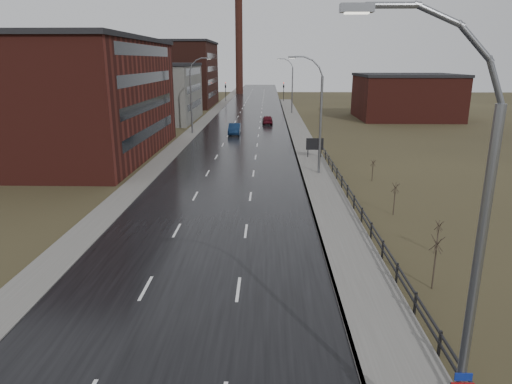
# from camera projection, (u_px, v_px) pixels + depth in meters

# --- Properties ---
(road) EXTENTS (14.00, 300.00, 0.06)m
(road) POSITION_uv_depth(u_px,v_px,m) (243.00, 136.00, 68.64)
(road) COLOR black
(road) RESTS_ON ground
(sidewalk_right) EXTENTS (3.20, 180.00, 0.18)m
(sidewalk_right) POSITION_uv_depth(u_px,v_px,m) (318.00, 176.00, 44.40)
(sidewalk_right) COLOR #595651
(sidewalk_right) RESTS_ON ground
(curb_right) EXTENTS (0.16, 180.00, 0.18)m
(curb_right) POSITION_uv_depth(u_px,v_px,m) (302.00, 176.00, 44.44)
(curb_right) COLOR slate
(curb_right) RESTS_ON ground
(sidewalk_left) EXTENTS (2.40, 260.00, 0.12)m
(sidewalk_left) POSITION_uv_depth(u_px,v_px,m) (189.00, 135.00, 68.84)
(sidewalk_left) COLOR #595651
(sidewalk_left) RESTS_ON ground
(warehouse_near) EXTENTS (22.44, 28.56, 13.50)m
(warehouse_near) POSITION_uv_depth(u_px,v_px,m) (55.00, 98.00, 52.89)
(warehouse_near) COLOR #471914
(warehouse_near) RESTS_ON ground
(warehouse_mid) EXTENTS (16.32, 20.40, 10.50)m
(warehouse_mid) POSITION_uv_depth(u_px,v_px,m) (152.00, 92.00, 84.92)
(warehouse_mid) COLOR slate
(warehouse_mid) RESTS_ON ground
(warehouse_far) EXTENTS (26.52, 24.48, 15.50)m
(warehouse_far) POSITION_uv_depth(u_px,v_px,m) (161.00, 74.00, 113.16)
(warehouse_far) COLOR #331611
(warehouse_far) RESTS_ON ground
(building_right) EXTENTS (18.36, 16.32, 8.50)m
(building_right) POSITION_uv_depth(u_px,v_px,m) (406.00, 96.00, 87.85)
(building_right) COLOR #471914
(building_right) RESTS_ON ground
(smokestack) EXTENTS (2.70, 2.70, 30.70)m
(smokestack) POSITION_uv_depth(u_px,v_px,m) (239.00, 46.00, 150.93)
(smokestack) COLOR #331611
(smokestack) RESTS_ON ground
(streetlight_main) EXTENTS (3.91, 0.29, 12.11)m
(streetlight_main) POSITION_uv_depth(u_px,v_px,m) (463.00, 268.00, 11.05)
(streetlight_main) COLOR slate
(streetlight_main) RESTS_ON ground
(streetlight_right_mid) EXTENTS (3.36, 0.28, 11.35)m
(streetlight_right_mid) POSITION_uv_depth(u_px,v_px,m) (318.00, 115.00, 43.77)
(streetlight_right_mid) COLOR slate
(streetlight_right_mid) RESTS_ON ground
(streetlight_left) EXTENTS (3.36, 0.28, 11.35)m
(streetlight_left) POSITION_uv_depth(u_px,v_px,m) (193.00, 95.00, 69.14)
(streetlight_left) COLOR slate
(streetlight_left) RESTS_ON ground
(streetlight_right_far) EXTENTS (3.36, 0.28, 11.35)m
(streetlight_right_far) POSITION_uv_depth(u_px,v_px,m) (291.00, 86.00, 95.63)
(streetlight_right_far) COLOR slate
(streetlight_right_far) RESTS_ON ground
(guardrail) EXTENTS (0.10, 53.05, 1.10)m
(guardrail) POSITION_uv_depth(u_px,v_px,m) (374.00, 232.00, 28.16)
(guardrail) COLOR black
(guardrail) RESTS_ON ground
(shrub_c) EXTENTS (0.66, 0.69, 2.80)m
(shrub_c) POSITION_uv_depth(u_px,v_px,m) (435.00, 261.00, 22.27)
(shrub_c) COLOR #382D23
(shrub_c) RESTS_ON ground
(shrub_d) EXTENTS (0.48, 0.50, 2.00)m
(shrub_d) POSITION_uv_depth(u_px,v_px,m) (438.00, 236.00, 26.57)
(shrub_d) COLOR #382D23
(shrub_d) RESTS_ON ground
(shrub_e) EXTENTS (0.58, 0.61, 2.43)m
(shrub_e) POSITION_uv_depth(u_px,v_px,m) (395.00, 198.00, 33.13)
(shrub_e) COLOR #382D23
(shrub_e) RESTS_ON ground
(shrub_f) EXTENTS (0.48, 0.51, 2.02)m
(shrub_f) POSITION_uv_depth(u_px,v_px,m) (373.00, 170.00, 42.64)
(shrub_f) COLOR #382D23
(shrub_f) RESTS_ON ground
(billboard) EXTENTS (1.98, 0.17, 2.39)m
(billboard) POSITION_uv_depth(u_px,v_px,m) (315.00, 145.00, 52.20)
(billboard) COLOR black
(billboard) RESTS_ON ground
(traffic_light_left) EXTENTS (0.58, 2.73, 5.30)m
(traffic_light_left) POSITION_uv_depth(u_px,v_px,m) (225.00, 84.00, 125.20)
(traffic_light_left) COLOR black
(traffic_light_left) RESTS_ON ground
(traffic_light_right) EXTENTS (0.58, 2.73, 5.30)m
(traffic_light_right) POSITION_uv_depth(u_px,v_px,m) (284.00, 85.00, 124.80)
(traffic_light_right) COLOR black
(traffic_light_right) RESTS_ON ground
(car_near) EXTENTS (1.74, 4.96, 1.63)m
(car_near) POSITION_uv_depth(u_px,v_px,m) (235.00, 129.00, 69.62)
(car_near) COLOR #0B1D39
(car_near) RESTS_ON ground
(car_far) EXTENTS (1.93, 4.55, 1.53)m
(car_far) POSITION_uv_depth(u_px,v_px,m) (268.00, 120.00, 81.12)
(car_far) COLOR #4A0C16
(car_far) RESTS_ON ground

